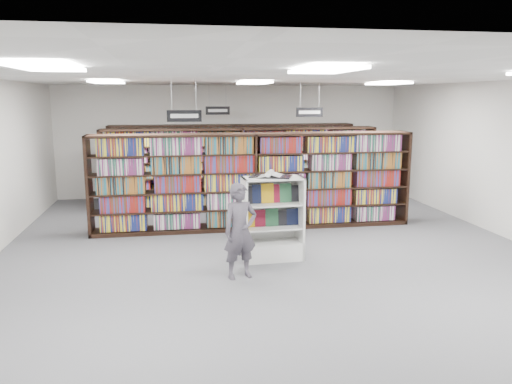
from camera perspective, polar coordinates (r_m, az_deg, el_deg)
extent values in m
plane|color=#48484C|center=(9.23, 1.82, -7.26)|extent=(12.00, 12.00, 0.00)
cube|color=silver|center=(8.78, 1.95, 13.02)|extent=(10.00, 12.00, 0.10)
cube|color=silver|center=(14.76, -2.76, 5.85)|extent=(10.00, 0.10, 3.20)
cube|color=silver|center=(3.37, 22.99, -11.85)|extent=(10.00, 0.10, 3.20)
cube|color=black|center=(10.89, -0.22, 1.22)|extent=(7.00, 0.60, 2.10)
cube|color=maroon|center=(10.89, -0.22, 1.22)|extent=(6.88, 0.42, 1.98)
cube|color=black|center=(12.85, -1.67, 2.67)|extent=(7.00, 0.60, 2.10)
cube|color=maroon|center=(12.85, -1.67, 2.67)|extent=(6.88, 0.42, 1.98)
cube|color=black|center=(14.52, -2.60, 3.59)|extent=(7.00, 0.60, 2.10)
cube|color=maroon|center=(14.52, -2.60, 3.59)|extent=(6.88, 0.42, 1.98)
cylinder|color=#B2B2B7|center=(9.60, -9.64, 10.95)|extent=(0.01, 0.01, 0.58)
cylinder|color=#B2B2B7|center=(9.61, -6.88, 11.02)|extent=(0.01, 0.01, 0.58)
cube|color=black|center=(9.61, -8.20, 8.60)|extent=(0.65, 0.02, 0.22)
cube|color=silver|center=(9.60, -8.19, 8.60)|extent=(0.52, 0.00, 0.08)
cylinder|color=#B2B2B7|center=(11.99, 5.10, 10.97)|extent=(0.01, 0.01, 0.58)
cylinder|color=#B2B2B7|center=(12.11, 7.23, 10.93)|extent=(0.01, 0.01, 0.58)
cube|color=black|center=(12.05, 6.13, 9.05)|extent=(0.65, 0.02, 0.22)
cube|color=silver|center=(12.04, 6.15, 9.05)|extent=(0.52, 0.00, 0.08)
cylinder|color=#B2B2B7|center=(13.64, -5.39, 10.93)|extent=(0.01, 0.01, 0.58)
cylinder|color=#B2B2B7|center=(13.68, -3.45, 10.96)|extent=(0.01, 0.01, 0.58)
cube|color=black|center=(13.66, -4.40, 9.27)|extent=(0.65, 0.02, 0.22)
cube|color=silver|center=(13.65, -4.39, 9.27)|extent=(0.52, 0.00, 0.08)
cube|color=white|center=(5.75, -22.78, 13.04)|extent=(0.60, 1.20, 0.04)
cube|color=white|center=(5.88, 7.95, 13.69)|extent=(0.60, 1.20, 0.04)
cube|color=white|center=(10.68, -16.69, 11.96)|extent=(0.60, 1.20, 0.04)
cube|color=white|center=(10.75, -0.23, 12.38)|extent=(0.60, 1.20, 0.04)
cube|color=white|center=(11.62, 14.86, 11.91)|extent=(0.60, 1.20, 0.04)
cube|color=silver|center=(9.00, 1.86, -6.66)|extent=(1.08, 0.57, 0.32)
cube|color=silver|center=(8.74, -1.37, -3.22)|extent=(0.06, 0.53, 1.48)
cube|color=silver|center=(8.98, 5.05, -2.88)|extent=(0.06, 0.53, 1.48)
cube|color=silver|center=(9.08, 1.50, -2.69)|extent=(1.06, 0.08, 1.48)
cube|color=silver|center=(8.70, 1.91, 1.60)|extent=(1.08, 0.57, 0.03)
cube|color=silver|center=(8.88, 1.88, -4.05)|extent=(1.00, 0.53, 0.02)
cube|color=silver|center=(8.78, 1.89, -1.37)|extent=(1.00, 0.53, 0.02)
cube|color=black|center=(8.71, -0.80, -0.32)|extent=(0.22, 0.08, 0.32)
cube|color=#0F1533|center=(8.74, 0.26, -0.28)|extent=(0.22, 0.08, 0.32)
cube|color=#D4990D|center=(8.78, 1.30, -0.24)|extent=(0.22, 0.08, 0.32)
cube|color=maroon|center=(8.82, 2.34, -0.19)|extent=(0.22, 0.08, 0.32)
cube|color=#215534|center=(8.86, 3.37, -0.15)|extent=(0.22, 0.08, 0.32)
cube|color=black|center=(8.90, 4.39, -0.11)|extent=(0.22, 0.08, 0.32)
cube|color=#D4990D|center=(8.81, -0.66, -3.09)|extent=(0.24, 0.07, 0.30)
cube|color=maroon|center=(8.85, 0.58, -3.03)|extent=(0.24, 0.07, 0.30)
cube|color=#215534|center=(8.89, 1.81, -2.97)|extent=(0.24, 0.07, 0.30)
cube|color=black|center=(8.94, 3.02, -2.90)|extent=(0.24, 0.07, 0.30)
cube|color=#0F1533|center=(8.99, 4.22, -2.84)|extent=(0.24, 0.07, 0.30)
cube|color=black|center=(8.73, 1.69, 1.79)|extent=(0.81, 0.63, 0.02)
cube|color=white|center=(8.70, 0.59, 1.84)|extent=(0.43, 0.47, 0.06)
cube|color=white|center=(8.76, 2.78, 1.89)|extent=(0.42, 0.46, 0.08)
cylinder|color=white|center=(8.72, 1.56, 2.14)|extent=(0.22, 0.37, 0.10)
imported|color=#46424C|center=(7.92, -1.82, -4.48)|extent=(0.64, 0.51, 1.54)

